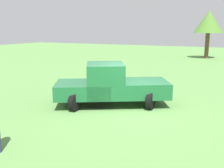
# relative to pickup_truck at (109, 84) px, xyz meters

# --- Properties ---
(ground_plane) EXTENTS (80.00, 80.00, 0.00)m
(ground_plane) POSITION_rel_pickup_truck_xyz_m (-0.25, -0.93, -0.91)
(ground_plane) COLOR #5B8C47
(pickup_truck) EXTENTS (3.96, 5.01, 1.78)m
(pickup_truck) POSITION_rel_pickup_truck_xyz_m (0.00, 0.00, 0.00)
(pickup_truck) COLOR black
(pickup_truck) RESTS_ON ground_plane
(tree_back_left) EXTENTS (3.07, 3.07, 5.14)m
(tree_back_left) POSITION_rel_pickup_truck_xyz_m (20.66, -1.55, 2.98)
(tree_back_left) COLOR brown
(tree_back_left) RESTS_ON ground_plane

